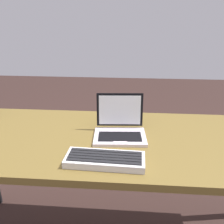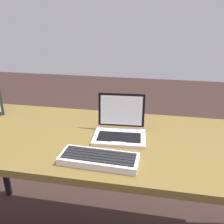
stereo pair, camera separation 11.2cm
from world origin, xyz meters
name	(u,v)px [view 2 (the right image)]	position (x,y,z in m)	size (l,w,h in m)	color
desk	(108,149)	(0.00, 0.00, 0.65)	(1.77, 0.66, 0.72)	brown
laptop_front	(120,129)	(0.06, 0.03, 0.76)	(0.26, 0.21, 0.19)	silver
external_keyboard	(99,159)	(0.01, -0.21, 0.73)	(0.32, 0.13, 0.03)	silver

